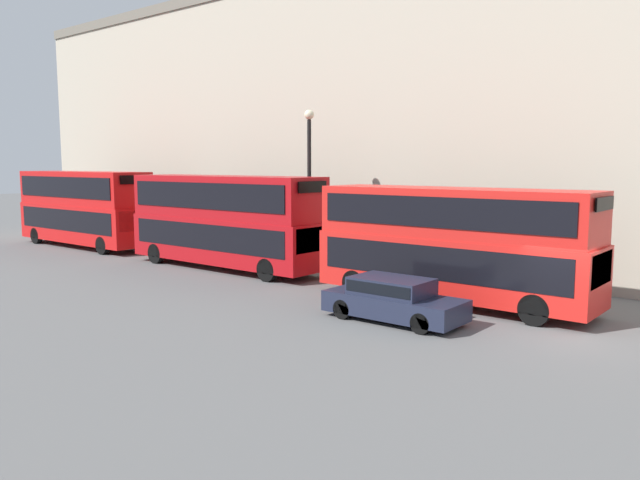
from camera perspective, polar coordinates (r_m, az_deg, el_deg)
name	(u,v)px	position (r m, az deg, el deg)	size (l,w,h in m)	color
ground_plane	(557,334)	(19.87, 20.86, -8.00)	(200.00, 200.00, 0.00)	#5B5B5B
building_facade	(632,88)	(26.13, 26.60, 12.28)	(1.10, 80.00, 14.83)	#B2A893
bus_leading	(452,240)	(22.53, 12.02, -0.03)	(2.59, 10.06, 4.13)	red
bus_second_in_queue	(225,218)	(29.84, -8.72, 2.01)	(2.59, 10.95, 4.41)	#A80F14
bus_third_in_queue	(84,206)	(39.93, -20.80, 2.96)	(2.59, 10.67, 4.51)	red
car_dark_sedan	(393,298)	(20.01, 6.70, -5.31)	(1.81, 4.51, 1.39)	#1E2338
street_lamp	(309,175)	(28.41, -0.99, 5.99)	(0.44, 0.44, 7.38)	black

